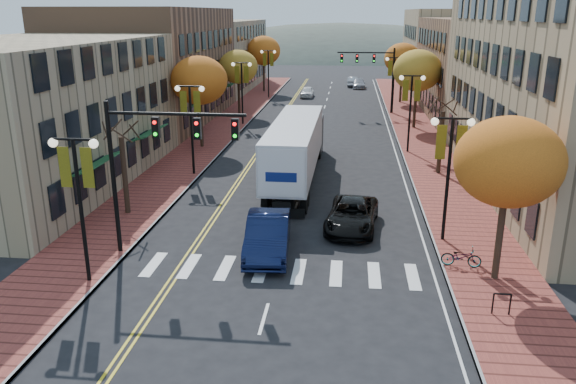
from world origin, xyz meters
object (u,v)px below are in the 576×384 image
(navy_sedan, at_px, (268,235))
(semi_truck, at_px, (297,144))
(black_suv, at_px, (352,215))
(bicycle, at_px, (461,257))

(navy_sedan, bearing_deg, semi_truck, 84.95)
(black_suv, xyz_separation_m, bicycle, (4.65, -4.35, -0.14))
(navy_sedan, bearing_deg, black_suv, 38.44)
(navy_sedan, distance_m, black_suv, 5.19)
(semi_truck, relative_size, bicycle, 9.76)
(black_suv, bearing_deg, semi_truck, 118.95)
(semi_truck, relative_size, black_suv, 3.12)
(semi_truck, xyz_separation_m, bicycle, (8.29, -12.93, -1.79))
(navy_sedan, relative_size, black_suv, 1.04)
(semi_truck, xyz_separation_m, navy_sedan, (-0.18, -12.09, -1.49))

